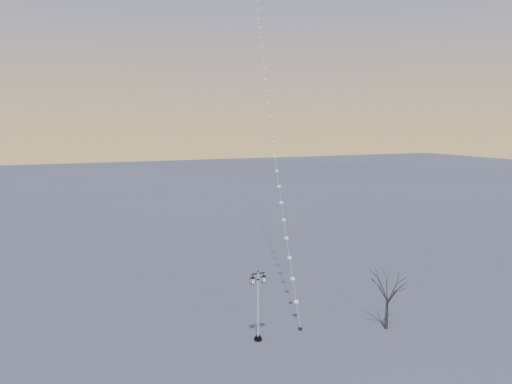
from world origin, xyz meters
TOP-DOWN VIEW (x-y plane):
  - ground at (0.00, 0.00)m, footprint 300.00×300.00m
  - street_lamp at (-1.14, 1.29)m, footprint 1.13×0.50m
  - bare_tree at (7.26, -0.46)m, footprint 2.32×2.32m
  - kite_train at (9.43, 23.21)m, footprint 15.54×43.95m

SIDE VIEW (x-z plane):
  - ground at x=0.00m, z-range 0.00..0.00m
  - street_lamp at x=-1.14m, z-range 0.24..4.70m
  - bare_tree at x=7.26m, z-range 0.75..4.60m
  - kite_train at x=9.43m, z-range -0.09..35.59m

